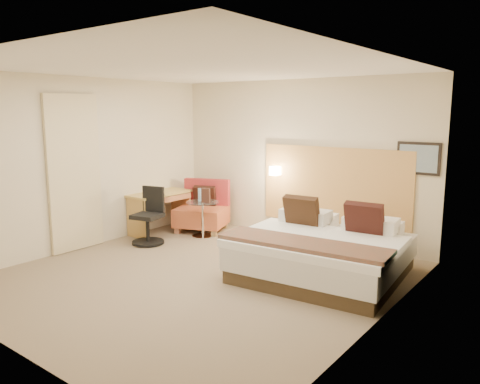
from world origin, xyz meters
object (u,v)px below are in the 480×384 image
Objects in this scene: lounge_chair at (203,210)px; desk_chair at (149,221)px; side_table at (203,217)px; desk at (161,201)px; bed at (323,252)px.

desk_chair reaches higher than lounge_chair.
side_table is 0.88m from desk.
side_table is (0.33, -0.37, -0.02)m from lounge_chair.
bed is 3.03m from desk_chair.
side_table is 0.63× the size of desk.
lounge_chair is at bearing 163.85° from bed.
desk_chair reaches higher than desk.
side_table is at bearing 13.78° from desk.
desk is at bearing -131.39° from lounge_chair.
desk is (-3.40, 0.27, 0.25)m from bed.
desk_chair is at bearing -117.43° from side_table.
lounge_chair reaches higher than desk.
bed is at bearing -4.51° from desk.
bed is 3.02m from lounge_chair.
desk reaches higher than side_table.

